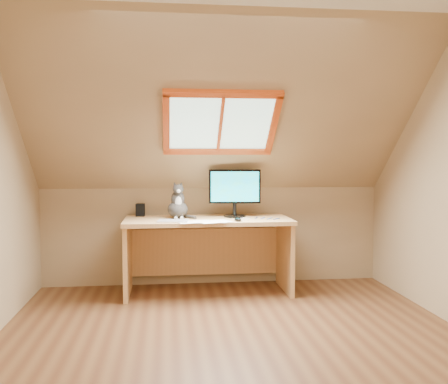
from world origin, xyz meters
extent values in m
plane|color=brown|center=(0.00, 0.00, 0.00)|extent=(3.50, 3.50, 0.00)
cube|color=tan|center=(0.00, -1.75, 1.20)|extent=(3.50, 0.02, 2.40)
cube|color=tan|center=(0.00, 1.75, 0.50)|extent=(3.50, 0.02, 1.00)
cube|color=tan|center=(0.00, 0.97, 1.70)|extent=(3.50, 1.56, 1.41)
cube|color=#B2E0CC|center=(0.00, 1.05, 1.63)|extent=(0.90, 0.53, 0.48)
cube|color=#C53D12|center=(0.00, 1.05, 1.63)|extent=(1.02, 0.64, 0.59)
cube|color=#E1A86A|center=(-0.09, 1.38, 0.71)|extent=(1.60, 0.70, 0.04)
cube|color=#E1A86A|center=(-0.86, 1.38, 0.34)|extent=(0.04, 0.63, 0.69)
cube|color=#E1A86A|center=(0.68, 1.38, 0.34)|extent=(0.04, 0.63, 0.69)
cube|color=#E1A86A|center=(-0.09, 1.70, 0.34)|extent=(1.50, 0.03, 0.48)
cylinder|color=black|center=(0.18, 1.45, 0.74)|extent=(0.22, 0.22, 0.02)
cylinder|color=black|center=(0.18, 1.45, 0.81)|extent=(0.04, 0.04, 0.12)
cube|color=black|center=(0.18, 1.45, 1.03)|extent=(0.51, 0.07, 0.33)
cube|color=#0079C7|center=(0.18, 1.42, 1.03)|extent=(0.47, 0.04, 0.29)
ellipsoid|color=#393533|center=(-0.38, 1.43, 0.81)|extent=(0.21, 0.25, 0.17)
ellipsoid|color=#393533|center=(-0.38, 1.42, 0.91)|extent=(0.14, 0.14, 0.18)
ellipsoid|color=silver|center=(-0.37, 1.36, 0.89)|extent=(0.07, 0.04, 0.11)
ellipsoid|color=#393533|center=(-0.37, 1.38, 1.01)|extent=(0.11, 0.10, 0.09)
sphere|color=silver|center=(-0.37, 1.34, 1.00)|extent=(0.04, 0.04, 0.04)
cone|color=#393533|center=(-0.41, 1.39, 1.06)|extent=(0.05, 0.05, 0.06)
cone|color=#393533|center=(-0.34, 1.40, 1.06)|extent=(0.05, 0.05, 0.06)
cube|color=black|center=(-0.75, 1.63, 0.79)|extent=(0.09, 0.09, 0.12)
cube|color=#B2B2B7|center=(-0.43, 1.18, 0.73)|extent=(0.30, 0.23, 0.01)
ellipsoid|color=black|center=(0.17, 1.12, 0.75)|extent=(0.08, 0.12, 0.03)
cube|color=white|center=(-0.14, 1.12, 0.73)|extent=(0.33, 0.27, 0.00)
cube|color=white|center=(-0.14, 1.12, 0.73)|extent=(0.32, 0.24, 0.00)
cube|color=white|center=(-0.14, 1.12, 0.73)|extent=(0.35, 0.30, 0.00)
camera|label=1|loc=(-0.49, -3.40, 1.32)|focal=40.00mm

